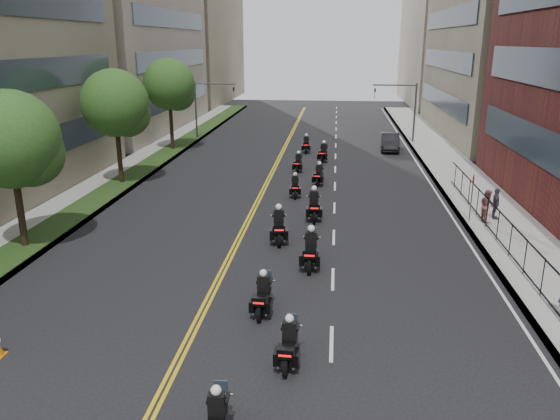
# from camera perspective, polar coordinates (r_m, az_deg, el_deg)

# --- Properties ---
(sidewalk_right) EXTENTS (4.00, 90.00, 0.15)m
(sidewalk_right) POSITION_cam_1_polar(r_m,az_deg,el_deg) (37.85, 19.20, 2.13)
(sidewalk_right) COLOR gray
(sidewalk_right) RESTS_ON ground
(sidewalk_left) EXTENTS (4.00, 90.00, 0.15)m
(sidewalk_left) POSITION_cam_1_polar(r_m,az_deg,el_deg) (39.77, -16.73, 3.06)
(sidewalk_left) COLOR gray
(sidewalk_left) RESTS_ON ground
(grass_strip) EXTENTS (2.00, 90.00, 0.04)m
(grass_strip) POSITION_cam_1_polar(r_m,az_deg,el_deg) (39.45, -15.67, 3.19)
(grass_strip) COLOR #1C3814
(grass_strip) RESTS_ON sidewalk_left
(building_right_far) EXTENTS (15.00, 28.00, 26.00)m
(building_right_far) POSITION_cam_1_polar(r_m,az_deg,el_deg) (90.56, 18.53, 18.76)
(building_right_far) COLOR gray
(building_right_far) RESTS_ON ground
(building_left_far) EXTENTS (16.00, 28.00, 26.00)m
(building_left_far) POSITION_cam_1_polar(r_m,az_deg,el_deg) (92.17, -10.61, 19.28)
(building_left_far) COLOR #766E56
(building_left_far) RESTS_ON ground
(iron_fence) EXTENTS (0.05, 28.00, 1.50)m
(iron_fence) POSITION_cam_1_polar(r_m,az_deg,el_deg) (25.38, 23.57, -3.65)
(iron_fence) COLOR black
(iron_fence) RESTS_ON sidewalk_right
(street_trees) EXTENTS (4.40, 38.40, 7.98)m
(street_trees) POSITION_cam_1_polar(r_m,az_deg,el_deg) (32.73, -20.14, 8.85)
(street_trees) COLOR #2F2415
(street_trees) RESTS_ON ground
(traffic_signal_right) EXTENTS (4.09, 0.20, 5.60)m
(traffic_signal_right) POSITION_cam_1_polar(r_m,az_deg,el_deg) (53.29, 12.93, 10.77)
(traffic_signal_right) COLOR #3F3F44
(traffic_signal_right) RESTS_ON ground
(traffic_signal_left) EXTENTS (4.09, 0.20, 5.60)m
(traffic_signal_left) POSITION_cam_1_polar(r_m,az_deg,el_deg) (54.40, -7.83, 11.17)
(traffic_signal_left) COLOR #3F3F44
(traffic_signal_left) RESTS_ON ground
(motorcycle_1) EXTENTS (0.51, 2.13, 1.57)m
(motorcycle_1) POSITION_cam_1_polar(r_m,az_deg,el_deg) (16.84, 0.92, -13.91)
(motorcycle_1) COLOR black
(motorcycle_1) RESTS_ON ground
(motorcycle_2) EXTENTS (0.51, 2.17, 1.60)m
(motorcycle_2) POSITION_cam_1_polar(r_m,az_deg,el_deg) (19.68, -1.80, -8.98)
(motorcycle_2) COLOR black
(motorcycle_2) RESTS_ON ground
(motorcycle_3) EXTENTS (0.57, 2.50, 1.85)m
(motorcycle_3) POSITION_cam_1_polar(r_m,az_deg,el_deg) (23.45, 3.22, -4.29)
(motorcycle_3) COLOR black
(motorcycle_3) RESTS_ON ground
(motorcycle_4) EXTENTS (0.73, 2.51, 1.86)m
(motorcycle_4) POSITION_cam_1_polar(r_m,az_deg,el_deg) (26.36, -0.13, -1.78)
(motorcycle_4) COLOR black
(motorcycle_4) RESTS_ON ground
(motorcycle_5) EXTENTS (0.63, 2.51, 1.85)m
(motorcycle_5) POSITION_cam_1_polar(r_m,az_deg,el_deg) (29.72, 3.56, 0.40)
(motorcycle_5) COLOR black
(motorcycle_5) RESTS_ON ground
(motorcycle_6) EXTENTS (0.54, 2.08, 1.53)m
(motorcycle_6) POSITION_cam_1_polar(r_m,az_deg,el_deg) (34.09, 1.59, 2.42)
(motorcycle_6) COLOR black
(motorcycle_6) RESTS_ON ground
(motorcycle_7) EXTENTS (0.62, 2.15, 1.59)m
(motorcycle_7) POSITION_cam_1_polar(r_m,az_deg,el_deg) (36.99, 4.08, 3.61)
(motorcycle_7) COLOR black
(motorcycle_7) RESTS_ON ground
(motorcycle_8) EXTENTS (0.53, 2.11, 1.55)m
(motorcycle_8) POSITION_cam_1_polar(r_m,az_deg,el_deg) (40.72, 1.92, 4.89)
(motorcycle_8) COLOR black
(motorcycle_8) RESTS_ON ground
(motorcycle_9) EXTENTS (0.68, 2.32, 1.71)m
(motorcycle_9) POSITION_cam_1_polar(r_m,az_deg,el_deg) (44.19, 4.56, 5.92)
(motorcycle_9) COLOR black
(motorcycle_9) RESTS_ON ground
(motorcycle_10) EXTENTS (0.52, 2.23, 1.64)m
(motorcycle_10) POSITION_cam_1_polar(r_m,az_deg,el_deg) (47.85, 2.76, 6.79)
(motorcycle_10) COLOR black
(motorcycle_10) RESTS_ON ground
(parked_sedan) EXTENTS (1.86, 4.58, 1.48)m
(parked_sedan) POSITION_cam_1_polar(r_m,az_deg,el_deg) (49.77, 11.44, 6.98)
(parked_sedan) COLOR black
(parked_sedan) RESTS_ON ground
(pedestrian_b) EXTENTS (0.83, 0.97, 1.74)m
(pedestrian_b) POSITION_cam_1_polar(r_m,az_deg,el_deg) (30.74, 20.81, 0.42)
(pedestrian_b) COLOR brown
(pedestrian_b) RESTS_ON sidewalk_right
(pedestrian_c) EXTENTS (0.51, 1.03, 1.69)m
(pedestrian_c) POSITION_cam_1_polar(r_m,az_deg,el_deg) (31.40, 21.62, 0.62)
(pedestrian_c) COLOR #3F3E45
(pedestrian_c) RESTS_ON sidewalk_right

